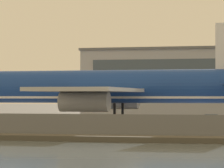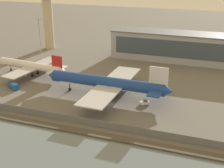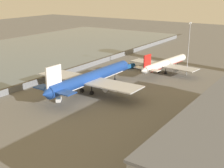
{
  "view_description": "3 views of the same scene",
  "coord_description": "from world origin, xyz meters",
  "views": [
    {
      "loc": [
        17.51,
        -78.18,
        4.08
      ],
      "look_at": [
        -2.33,
        8.25,
        5.72
      ],
      "focal_mm": 105.0,
      "sensor_mm": 36.0,
      "label": 1
    },
    {
      "loc": [
        33.88,
        -91.78,
        45.72
      ],
      "look_at": [
        -2.79,
        9.15,
        4.04
      ],
      "focal_mm": 50.0,
      "sensor_mm": 36.0,
      "label": 2
    },
    {
      "loc": [
        82.87,
        73.16,
        36.6
      ],
      "look_at": [
        -6.8,
        13.72,
        3.26
      ],
      "focal_mm": 50.0,
      "sensor_mm": 36.0,
      "label": 3
    }
  ],
  "objects": [
    {
      "name": "perimeter_fence",
      "position": [
        0.0,
        -16.0,
        1.16
      ],
      "size": [
        280.0,
        0.1,
        2.32
      ],
      "color": "slate",
      "rests_on": "ground"
    },
    {
      "name": "ground_plane",
      "position": [
        0.0,
        0.0,
        0.0
      ],
      "size": [
        500.0,
        500.0,
        0.0
      ],
      "primitive_type": "plane",
      "color": "#66635E"
    },
    {
      "name": "shoreline_seawall",
      "position": [
        0.0,
        -20.5,
        0.25
      ],
      "size": [
        320.0,
        3.0,
        0.5
      ],
      "color": "#474238",
      "rests_on": "ground"
    },
    {
      "name": "cargo_jet_blue",
      "position": [
        -3.31,
        6.61,
        5.17
      ],
      "size": [
        48.58,
        41.7,
        13.55
      ],
      "color": "#193D93",
      "rests_on": "ground"
    },
    {
      "name": "baggage_tug",
      "position": [
        11.01,
        4.1,
        0.81
      ],
      "size": [
        3.54,
        3.13,
        1.8
      ],
      "color": "white",
      "rests_on": "ground"
    }
  ]
}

